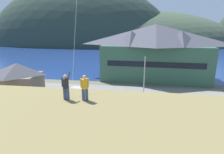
% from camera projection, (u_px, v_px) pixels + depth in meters
% --- Properties ---
extents(ground_plane, '(600.00, 600.00, 0.00)m').
position_uv_depth(ground_plane, '(95.00, 123.00, 21.67)').
color(ground_plane, '#66604C').
extents(parking_lot_pad, '(40.00, 20.00, 0.10)m').
position_uv_depth(parking_lot_pad, '(103.00, 106.00, 26.45)').
color(parking_lot_pad, gray).
rests_on(parking_lot_pad, ground).
extents(bay_water, '(360.00, 84.00, 0.03)m').
position_uv_depth(bay_water, '(127.00, 55.00, 79.13)').
color(bay_water, navy).
rests_on(bay_water, ground).
extents(far_hill_west_ridge, '(133.12, 58.16, 83.33)m').
position_uv_depth(far_hill_west_ridge, '(79.00, 45.00, 132.90)').
color(far_hill_west_ridge, '#2D3D33').
rests_on(far_hill_west_ridge, ground).
extents(far_hill_east_peak, '(84.85, 46.29, 83.63)m').
position_uv_depth(far_hill_east_peak, '(85.00, 45.00, 134.18)').
color(far_hill_east_peak, '#334733').
rests_on(far_hill_east_peak, ground).
extents(far_hill_center_saddle, '(137.05, 73.87, 48.15)m').
position_uv_depth(far_hill_center_saddle, '(139.00, 44.00, 137.44)').
color(far_hill_center_saddle, '#42513D').
rests_on(far_hill_center_saddle, ground).
extents(harbor_lodge, '(24.21, 12.03, 11.97)m').
position_uv_depth(harbor_lodge, '(155.00, 51.00, 39.70)').
color(harbor_lodge, '#38604C').
rests_on(harbor_lodge, ground).
extents(storage_shed_near_lot, '(7.63, 6.74, 5.51)m').
position_uv_depth(storage_shed_near_lot, '(18.00, 79.00, 30.46)').
color(storage_shed_near_lot, '#756B5B').
rests_on(storage_shed_near_lot, ground).
extents(wharf_dock, '(3.20, 13.35, 0.70)m').
position_uv_depth(wharf_dock, '(120.00, 66.00, 54.58)').
color(wharf_dock, '#70604C').
rests_on(wharf_dock, ground).
extents(moored_boat_wharfside, '(2.97, 8.14, 2.16)m').
position_uv_depth(moored_boat_wharfside, '(109.00, 63.00, 56.61)').
color(moored_boat_wharfside, '#23564C').
rests_on(moored_boat_wharfside, ground).
extents(moored_boat_outer_mooring, '(2.07, 6.24, 2.16)m').
position_uv_depth(moored_boat_outer_mooring, '(131.00, 64.00, 55.45)').
color(moored_boat_outer_mooring, navy).
rests_on(moored_boat_outer_mooring, ground).
extents(parked_car_back_row_right, '(4.28, 2.21, 1.82)m').
position_uv_depth(parked_car_back_row_right, '(29.00, 106.00, 24.13)').
color(parked_car_back_row_right, red).
rests_on(parked_car_back_row_right, parking_lot_pad).
extents(parked_car_lone_by_shed, '(4.23, 2.12, 1.82)m').
position_uv_depth(parked_car_lone_by_shed, '(78.00, 93.00, 29.01)').
color(parked_car_lone_by_shed, silver).
rests_on(parked_car_lone_by_shed, parking_lot_pad).
extents(parked_car_mid_row_near, '(4.32, 2.31, 1.82)m').
position_uv_depth(parked_car_mid_row_near, '(165.00, 116.00, 21.28)').
color(parked_car_mid_row_near, '#B28923').
rests_on(parked_car_mid_row_near, parking_lot_pad).
extents(parked_car_front_row_red, '(4.30, 2.25, 1.82)m').
position_uv_depth(parked_car_front_row_red, '(210.00, 103.00, 24.93)').
color(parked_car_front_row_red, slate).
rests_on(parked_car_front_row_red, parking_lot_pad).
extents(parked_car_mid_row_center, '(4.20, 2.06, 1.82)m').
position_uv_depth(parked_car_mid_row_center, '(63.00, 109.00, 23.17)').
color(parked_car_mid_row_center, slate).
rests_on(parked_car_mid_row_center, parking_lot_pad).
extents(parking_light_pole, '(0.24, 0.78, 6.40)m').
position_uv_depth(parking_light_pole, '(144.00, 73.00, 30.00)').
color(parking_light_pole, '#ADADB2').
rests_on(parking_light_pole, parking_lot_pad).
extents(person_kite_flyer, '(0.52, 0.67, 1.86)m').
position_uv_depth(person_kite_flyer, '(66.00, 86.00, 12.11)').
color(person_kite_flyer, '#384770').
rests_on(person_kite_flyer, grassy_hill_foreground).
extents(person_companion, '(0.54, 0.40, 1.74)m').
position_uv_depth(person_companion, '(85.00, 87.00, 11.98)').
color(person_companion, '#384770').
rests_on(person_companion, grassy_hill_foreground).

